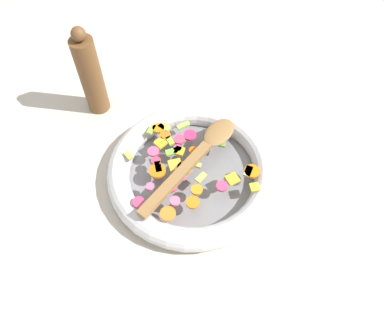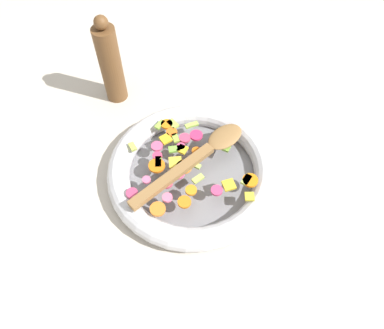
% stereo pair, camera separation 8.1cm
% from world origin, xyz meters
% --- Properties ---
extents(ground_plane, '(4.00, 4.00, 0.00)m').
position_xyz_m(ground_plane, '(0.00, 0.00, 0.00)').
color(ground_plane, beige).
extents(skillet, '(0.38, 0.38, 0.05)m').
position_xyz_m(skillet, '(0.00, 0.00, 0.02)').
color(skillet, slate).
rests_on(skillet, ground_plane).
extents(chopped_vegetables, '(0.31, 0.30, 0.01)m').
position_xyz_m(chopped_vegetables, '(-0.02, -0.01, 0.05)').
color(chopped_vegetables, orange).
rests_on(chopped_vegetables, skillet).
extents(wooden_spoon, '(0.15, 0.30, 0.01)m').
position_xyz_m(wooden_spoon, '(0.01, 0.02, 0.06)').
color(wooden_spoon, olive).
rests_on(wooden_spoon, chopped_vegetables).
extents(pepper_mill, '(0.05, 0.05, 0.24)m').
position_xyz_m(pepper_mill, '(-0.29, 0.14, 0.11)').
color(pepper_mill, brown).
rests_on(pepper_mill, ground_plane).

